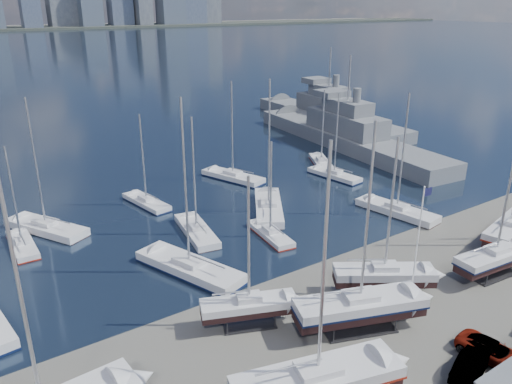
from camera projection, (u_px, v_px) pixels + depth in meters
ground at (387, 311)px, 43.62m from camera, size 1400.00×1400.00×0.00m
sailboat_cradle_1 at (318, 382)px, 32.38m from camera, size 11.91×6.02×18.35m
sailboat_cradle_2 at (249, 306)px, 41.00m from camera, size 8.21×5.02×13.21m
sailboat_cradle_3 at (360, 306)px, 40.49m from camera, size 11.29×6.62×17.51m
sailboat_cradle_4 at (384, 275)px, 45.50m from camera, size 8.99×7.16×14.94m
sailboat_cradle_5 at (495, 257)px, 48.63m from camera, size 9.50×3.47×15.10m
sailboat_cradle_6 at (510, 228)px, 54.74m from camera, size 10.26×4.90×15.99m
sailboat_moored_1 at (22, 246)px, 54.76m from camera, size 2.40×8.13×12.10m
sailboat_moored_2 at (46, 229)px, 58.73m from camera, size 7.90×11.12×16.57m
sailboat_moored_3 at (190, 270)px, 49.78m from camera, size 7.26×12.73×18.36m
sailboat_moored_4 at (197, 232)px, 57.96m from camera, size 4.39×9.96×14.55m
sailboat_moored_5 at (147, 203)px, 66.47m from camera, size 3.74×8.87×12.86m
sailboat_moored_6 at (270, 234)px, 57.39m from camera, size 3.23×8.17×11.88m
sailboat_moored_7 at (269, 209)px, 64.46m from camera, size 9.15×11.64×17.74m
sailboat_moored_8 at (233, 178)px, 76.10m from camera, size 6.18×10.82×15.61m
sailboat_moored_9 at (397, 212)px, 63.61m from camera, size 4.65×11.05×16.17m
sailboat_moored_10 at (334, 176)px, 76.95m from camera, size 3.74×9.30×13.51m
sailboat_moored_11 at (321, 163)px, 83.18m from camera, size 6.23×8.80×12.97m
naval_ship_east at (345, 137)px, 93.80m from camera, size 12.47×49.29×18.39m
naval_ship_west at (327, 116)px, 111.40m from camera, size 9.65×45.82×18.10m
car_b at (471, 364)px, 35.96m from camera, size 5.24×3.13×1.63m
car_c at (493, 351)px, 37.43m from camera, size 2.99×5.50×1.46m
flagpole at (418, 242)px, 41.33m from camera, size 1.03×0.12×11.62m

